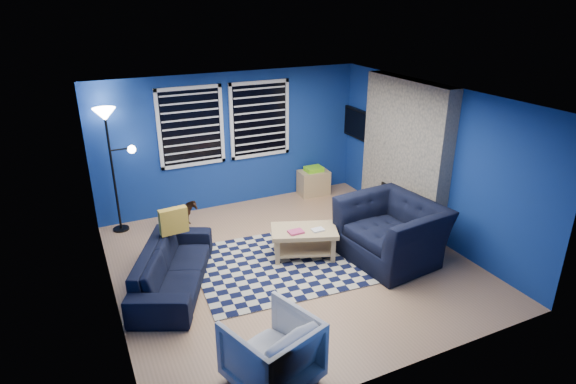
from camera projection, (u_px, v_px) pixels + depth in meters
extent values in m
plane|color=tan|center=(291.00, 263.00, 7.24)|extent=(5.00, 5.00, 0.00)
plane|color=white|center=(291.00, 97.00, 6.29)|extent=(5.00, 5.00, 0.00)
plane|color=navy|center=(232.00, 141.00, 8.85)|extent=(5.00, 0.00, 5.00)
plane|color=navy|center=(104.00, 219.00, 5.77)|extent=(0.00, 5.00, 5.00)
plane|color=navy|center=(430.00, 161.00, 7.76)|extent=(0.00, 5.00, 5.00)
cube|color=gray|center=(404.00, 154.00, 8.12)|extent=(0.26, 2.00, 2.50)
cube|color=black|center=(393.00, 204.00, 8.41)|extent=(0.04, 0.70, 0.60)
cube|color=gray|center=(386.00, 221.00, 8.48)|extent=(0.50, 1.20, 0.08)
cube|color=black|center=(191.00, 127.00, 8.41)|extent=(1.05, 0.02, 1.30)
cube|color=white|center=(188.00, 88.00, 8.14)|extent=(1.17, 0.05, 0.06)
cube|color=white|center=(194.00, 164.00, 8.66)|extent=(1.17, 0.05, 0.06)
cube|color=black|center=(260.00, 119.00, 8.92)|extent=(1.05, 0.02, 1.30)
cube|color=white|center=(259.00, 82.00, 8.66)|extent=(1.17, 0.05, 0.06)
cube|color=white|center=(261.00, 154.00, 9.17)|extent=(1.17, 0.05, 0.06)
cube|color=black|center=(360.00, 125.00, 9.35)|extent=(0.06, 1.00, 0.58)
cube|color=black|center=(358.00, 125.00, 9.34)|extent=(0.01, 0.92, 0.50)
cube|color=black|center=(281.00, 263.00, 7.21)|extent=(2.64, 2.18, 0.02)
imported|color=black|center=(173.00, 267.00, 6.57)|extent=(2.15, 1.55, 0.59)
imported|color=black|center=(391.00, 231.00, 7.21)|extent=(1.53, 1.37, 0.91)
imported|color=gray|center=(272.00, 351.00, 4.90)|extent=(1.03, 1.05, 0.76)
imported|color=#4A2C18|center=(180.00, 215.00, 8.11)|extent=(0.28, 0.56, 0.47)
cube|color=tan|center=(304.00, 231.00, 7.26)|extent=(1.12, 0.88, 0.07)
cube|color=tan|center=(304.00, 249.00, 7.37)|extent=(1.01, 0.77, 0.03)
cube|color=#BF3667|center=(296.00, 232.00, 7.13)|extent=(0.26, 0.23, 0.03)
cube|color=silver|center=(318.00, 230.00, 7.19)|extent=(0.21, 0.19, 0.03)
cube|color=tan|center=(285.00, 257.00, 7.00)|extent=(0.08, 0.08, 0.39)
cube|color=tan|center=(335.00, 245.00, 7.33)|extent=(0.08, 0.08, 0.39)
cube|color=tan|center=(273.00, 244.00, 7.36)|extent=(0.08, 0.08, 0.39)
cube|color=tan|center=(321.00, 233.00, 7.69)|extent=(0.08, 0.08, 0.39)
cube|color=tan|center=(314.00, 183.00, 9.66)|extent=(0.61, 0.43, 0.49)
cube|color=black|center=(314.00, 183.00, 9.66)|extent=(0.53, 0.39, 0.39)
cube|color=#84EF1C|center=(314.00, 169.00, 9.55)|extent=(0.36, 0.28, 0.09)
cylinder|color=black|center=(121.00, 229.00, 8.26)|extent=(0.27, 0.27, 0.03)
cylinder|color=black|center=(114.00, 175.00, 7.89)|extent=(0.04, 0.04, 1.97)
cone|color=white|center=(105.00, 114.00, 7.50)|extent=(0.35, 0.35, 0.20)
sphere|color=white|center=(132.00, 149.00, 7.81)|extent=(0.13, 0.13, 0.13)
cube|color=gold|center=(174.00, 221.00, 6.81)|extent=(0.41, 0.15, 0.38)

